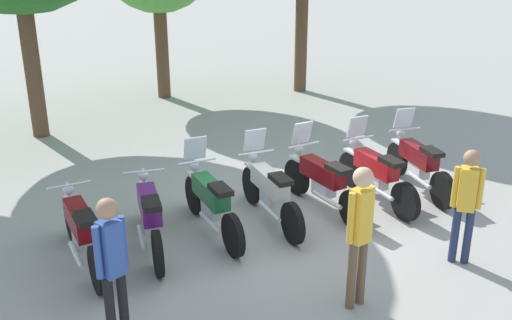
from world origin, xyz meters
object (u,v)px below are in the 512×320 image
object	(u,v)px
motorcycle_6	(418,163)
person_0	(360,226)
motorcycle_1	(150,215)
motorcycle_4	(322,180)
person_1	(112,260)
motorcycle_5	(375,173)
motorcycle_0	(81,231)
motorcycle_2	(211,201)
motorcycle_3	(270,191)
person_2	(466,199)

from	to	relation	value
motorcycle_6	person_0	xyz separation A→B (m)	(-3.26, -2.21, 0.57)
motorcycle_1	person_0	world-z (taller)	person_0
motorcycle_4	person_1	xyz separation A→B (m)	(-4.01, -1.59, 0.51)
motorcycle_5	person_1	distance (m)	5.20
motorcycle_1	person_1	xyz separation A→B (m)	(-1.10, -1.83, 0.52)
motorcycle_4	motorcycle_0	bearing A→B (deg)	85.82
motorcycle_5	person_0	bearing A→B (deg)	140.13
motorcycle_2	motorcycle_6	bearing A→B (deg)	-91.54
motorcycle_1	motorcycle_2	distance (m)	0.97
motorcycle_6	person_1	distance (m)	6.14
motorcycle_3	motorcycle_5	distance (m)	1.96
motorcycle_5	motorcycle_6	size ratio (longest dim) A/B	1.02
motorcycle_4	person_0	world-z (taller)	person_0
motorcycle_3	motorcycle_5	bearing A→B (deg)	-90.74
motorcycle_5	motorcycle_6	distance (m)	0.98
motorcycle_2	motorcycle_4	distance (m)	1.95
motorcycle_5	person_0	world-z (taller)	person_0
motorcycle_6	motorcycle_0	bearing A→B (deg)	100.36
motorcycle_2	motorcycle_5	distance (m)	2.94
motorcycle_0	motorcycle_5	bearing A→B (deg)	-92.79
person_1	motorcycle_5	bearing A→B (deg)	88.75
motorcycle_1	motorcycle_6	size ratio (longest dim) A/B	1.00
motorcycle_6	person_0	distance (m)	3.98
person_1	person_2	xyz separation A→B (m)	(4.62, -0.78, -0.06)
motorcycle_0	motorcycle_4	bearing A→B (deg)	-91.29
motorcycle_0	motorcycle_6	world-z (taller)	motorcycle_6
motorcycle_2	person_0	size ratio (longest dim) A/B	1.20
motorcycle_1	motorcycle_5	bearing A→B (deg)	-81.83
person_0	motorcycle_4	bearing A→B (deg)	-33.84
motorcycle_2	motorcycle_6	distance (m)	3.92
motorcycle_6	person_2	distance (m)	2.57
motorcycle_4	motorcycle_5	size ratio (longest dim) A/B	1.00
motorcycle_3	motorcycle_2	bearing A→B (deg)	90.38
motorcycle_3	person_0	distance (m)	2.60
motorcycle_1	motorcycle_4	bearing A→B (deg)	-80.14
motorcycle_5	motorcycle_1	bearing A→B (deg)	89.24
person_0	motorcycle_3	bearing A→B (deg)	-13.22
motorcycle_6	person_1	size ratio (longest dim) A/B	1.23
person_0	person_2	size ratio (longest dim) A/B	1.10
motorcycle_2	person_2	bearing A→B (deg)	-130.54
motorcycle_2	person_1	bearing A→B (deg)	135.83
motorcycle_2	motorcycle_0	bearing A→B (deg)	92.97
motorcycle_2	person_0	xyz separation A→B (m)	(0.64, -2.64, 0.57)
person_0	person_1	world-z (taller)	person_0
motorcycle_2	person_2	world-z (taller)	person_2
motorcycle_2	motorcycle_4	xyz separation A→B (m)	(1.94, -0.22, 0.00)
motorcycle_1	motorcycle_3	bearing A→B (deg)	-79.90
person_0	motorcycle_0	bearing A→B (deg)	38.10
motorcycle_0	motorcycle_6	distance (m)	5.86
motorcycle_1	motorcycle_4	world-z (taller)	motorcycle_4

